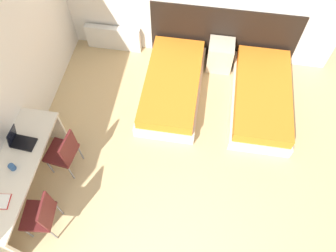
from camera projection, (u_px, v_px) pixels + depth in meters
wall_left at (0, 87)px, 4.24m from camera, size 0.05×5.58×2.70m
headboard_panel at (223, 35)px, 5.86m from camera, size 2.62×0.03×1.11m
bed_near_window at (172, 86)px, 5.70m from camera, size 0.99×1.98×0.42m
bed_near_door at (261, 97)px, 5.57m from camera, size 0.99×1.98×0.42m
nightstand at (220, 55)px, 5.97m from camera, size 0.45×0.42×0.56m
radiator at (114, 38)px, 6.24m from camera, size 1.05×0.12×0.50m
desk at (19, 174)px, 4.42m from camera, size 0.56×1.87×0.77m
chair_near_laptop at (64, 152)px, 4.69m from camera, size 0.45×0.45×0.90m
chair_near_notebook at (41, 215)px, 4.22m from camera, size 0.44×0.44×0.90m
laptop at (20, 140)px, 4.41m from camera, size 0.34×0.23×0.32m
mug at (12, 167)px, 4.23m from camera, size 0.08×0.08×0.09m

